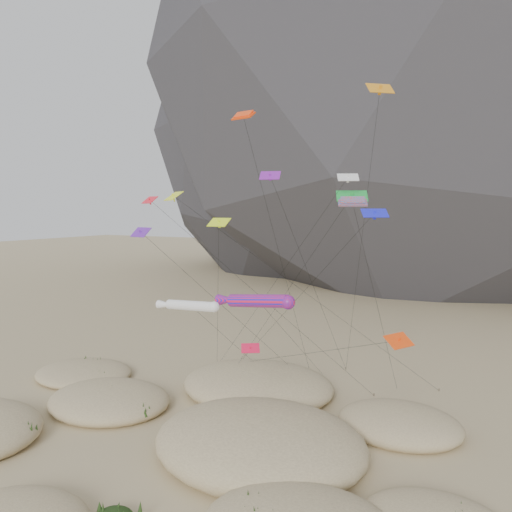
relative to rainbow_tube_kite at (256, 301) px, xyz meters
The scene contains 10 objects.
ground 13.93m from the rainbow_tube_kite, 110.44° to the right, with size 500.00×500.00×0.00m, color #CCB789.
rock_headland 127.29m from the rainbow_tube_kite, 88.08° to the left, with size 226.37×148.64×177.50m.
dunes 11.91m from the rainbow_tube_kite, 153.21° to the right, with size 50.60×38.61×4.56m.
dune_grass 12.17m from the rainbow_tube_kite, 130.05° to the right, with size 44.47×28.82×1.55m.
kite_stakes 20.03m from the rainbow_tube_kite, 96.28° to the left, with size 25.52×7.01×0.30m.
rainbow_tube_kite is the anchor object (origin of this frame).
white_tube_kite 6.61m from the rainbow_tube_kite, behind, with size 7.33×16.98×11.53m.
orange_parafoil 16.83m from the rainbow_tube_kite, 127.02° to the left, with size 2.68×14.30×28.31m.
multi_parafoil 11.21m from the rainbow_tube_kite, 25.90° to the left, with size 2.50×14.64×20.36m.
delta_kites 7.86m from the rainbow_tube_kite, 90.11° to the left, with size 25.63×22.34×29.33m.
Camera 1 is at (21.47, -29.13, 19.33)m, focal length 35.00 mm.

